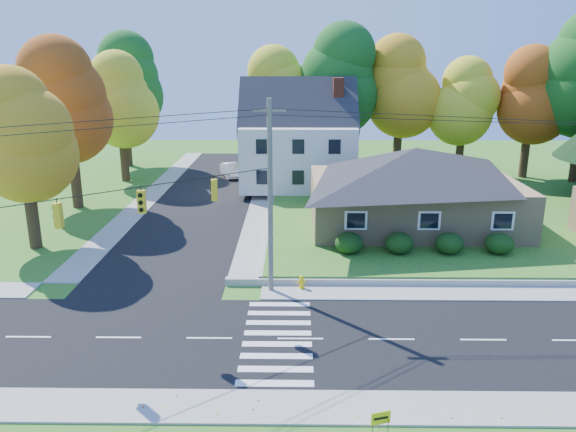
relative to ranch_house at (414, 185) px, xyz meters
name	(u,v)px	position (x,y,z in m)	size (l,w,h in m)	color
ground	(300,339)	(-8.00, -16.00, -3.27)	(120.00, 120.00, 0.00)	#3D7923
road_main	(300,339)	(-8.00, -16.00, -3.26)	(90.00, 8.00, 0.02)	black
road_cross	(208,195)	(-16.00, 10.00, -3.25)	(8.00, 44.00, 0.02)	black
sidewalk_north	(299,292)	(-8.00, -11.00, -3.23)	(90.00, 2.00, 0.08)	#9C9A90
sidewalk_south	(301,407)	(-8.00, -21.00, -3.23)	(90.00, 2.00, 0.08)	#9C9A90
lawn	(462,209)	(5.00, 5.00, -3.02)	(30.00, 30.00, 0.50)	#3D7923
ranch_house	(414,185)	(0.00, 0.00, 0.00)	(14.60, 10.60, 5.40)	tan
colonial_house	(298,141)	(-7.96, 12.00, 1.32)	(10.40, 8.40, 9.60)	silver
hedge_row	(424,243)	(-0.50, -6.20, -2.13)	(10.70, 1.70, 1.27)	#163A10
traffic_infrastructure	(297,218)	(-8.15, -14.65, 1.88)	(38.10, 10.66, 10.00)	#666059
tree_lot_0	(278,94)	(-10.00, 18.00, 5.04)	(6.72, 6.72, 12.51)	#3F2A19
tree_lot_1	(340,81)	(-4.00, 17.00, 6.35)	(7.84, 7.84, 14.60)	#3F2A19
tree_lot_2	(400,87)	(2.00, 18.00, 5.70)	(7.28, 7.28, 13.56)	#3F2A19
tree_lot_3	(464,102)	(8.00, 17.00, 4.39)	(6.16, 6.16, 11.47)	#3F2A19
tree_lot_4	(532,96)	(14.00, 16.00, 5.04)	(6.72, 6.72, 12.51)	#3F2A19
tree_west_0	(22,137)	(-25.00, -4.00, 3.89)	(6.16, 6.16, 11.47)	#3F2A19
tree_west_1	(67,102)	(-26.00, 6.00, 5.20)	(7.28, 7.28, 13.56)	#3F2A19
tree_west_2	(120,101)	(-25.00, 16.00, 4.54)	(6.72, 6.72, 12.51)	#3F2A19
tree_west_3	(123,83)	(-27.00, 24.00, 5.85)	(7.84, 7.84, 14.60)	#3F2A19
white_car	(231,170)	(-14.78, 17.89, -2.55)	(1.47, 4.20, 1.39)	silver
fire_hydrant	(302,283)	(-7.88, -10.55, -2.90)	(0.43, 0.34, 0.77)	#DBBE08
yard_sign	(381,418)	(-5.43, -22.38, -2.66)	(0.66, 0.21, 0.84)	black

